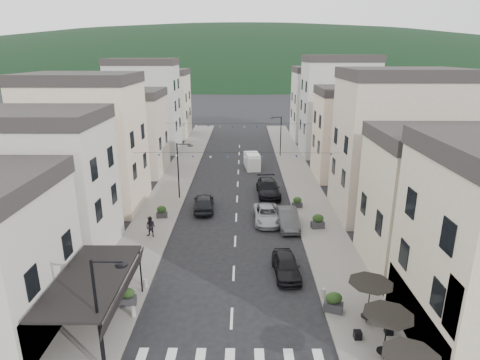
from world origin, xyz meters
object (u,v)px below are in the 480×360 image
Objects in this scene: parked_car_d at (268,188)px; delivery_van at (252,161)px; parked_car_b at (288,219)px; pedestrian_a at (106,278)px; parked_car_e at (204,202)px; parked_car_a at (286,266)px; parked_car_c at (267,215)px; pedestrian_b at (151,227)px.

delivery_van is (-1.53, 10.88, 0.20)m from parked_car_d.
pedestrian_a is (-12.70, -10.26, 0.22)m from parked_car_b.
parked_car_a is at bearing 115.47° from parked_car_e.
pedestrian_b is at bearing -162.55° from parked_car_c.
parked_car_b is 11.84m from pedestrian_b.
pedestrian_a is at bearing 66.57° from parked_car_e.
parked_car_e is 2.71× the size of pedestrian_a.
pedestrian_a is at bearing -124.69° from parked_car_d.
parked_car_d is at bearing 87.69° from parked_car_a.
pedestrian_b reaches higher than parked_car_c.
parked_car_d is 3.24× the size of pedestrian_a.
parked_car_b is at bearing -33.82° from parked_car_c.
parked_car_d reaches higher than parked_car_a.
parked_car_a reaches higher than parked_car_c.
parked_car_d is at bearing -88.98° from delivery_van.
parked_car_c is at bearing 151.18° from parked_car_e.
parked_car_e reaches higher than parked_car_b.
parked_car_b reaches higher than parked_car_c.
parked_car_c is 1.10× the size of delivery_van.
pedestrian_a is (-11.44, -18.43, 0.17)m from parked_car_d.
parked_car_b is 2.12m from parked_car_c.
parked_car_d is at bearing 70.86° from pedestrian_a.
parked_car_d is 14.76m from pedestrian_b.
delivery_van is at bearing 96.66° from parked_car_b.
parked_car_a is at bearing -93.12° from delivery_van.
pedestrian_b is (-10.65, 5.75, 0.29)m from parked_car_a.
parked_car_c is 1.04× the size of parked_car_e.
parked_car_a is 0.93× the size of delivery_van.
pedestrian_a is at bearing -115.66° from delivery_van.
parked_car_a is 0.74× the size of parked_car_d.
parked_car_c is at bearing -97.24° from parked_car_d.
delivery_van is 2.55× the size of pedestrian_b.
parked_car_a is 27.23m from delivery_van.
parked_car_a is 0.85× the size of parked_car_c.
delivery_van reaches higher than parked_car_b.
delivery_van reaches higher than pedestrian_a.
pedestrian_a is (-10.90, -11.37, 0.31)m from parked_car_c.
parked_car_d is at bearing -150.86° from parked_car_e.
parked_car_b is 8.27m from parked_car_d.
delivery_van is (5.01, 15.20, 0.21)m from parked_car_e.
delivery_van is 23.15m from pedestrian_b.
delivery_van reaches higher than parked_car_d.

